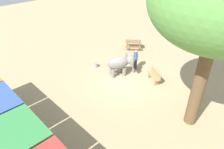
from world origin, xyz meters
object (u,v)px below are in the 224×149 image
(shade_tree_main, at_px, (221,2))
(feed_bucket, at_px, (96,65))
(elephant, at_px, (121,63))
(wooden_bench, at_px, (155,76))
(picnic_table_near, at_px, (133,43))
(person_handler, at_px, (136,58))

(shade_tree_main, height_order, feed_bucket, shade_tree_main)
(shade_tree_main, bearing_deg, elephant, -7.20)
(wooden_bench, bearing_deg, picnic_table_near, -5.77)
(person_handler, relative_size, picnic_table_near, 0.77)
(person_handler, distance_m, shade_tree_main, 8.80)
(picnic_table_near, distance_m, feed_bucket, 5.02)
(person_handler, xyz_separation_m, shade_tree_main, (-6.22, 2.38, 5.75))
(shade_tree_main, distance_m, wooden_bench, 7.62)
(elephant, distance_m, wooden_bench, 2.71)
(person_handler, xyz_separation_m, feed_bucket, (2.41, 2.23, -0.79))
(shade_tree_main, xyz_separation_m, picnic_table_near, (8.87, -5.16, -6.11))
(elephant, distance_m, picnic_table_near, 5.04)
(shade_tree_main, xyz_separation_m, wooden_bench, (3.95, -1.92, -6.22))
(person_handler, bearing_deg, wooden_bench, 86.50)
(feed_bucket, bearing_deg, wooden_bench, -159.32)
(picnic_table_near, xyz_separation_m, feed_bucket, (-0.24, 5.00, -0.43))
(person_handler, relative_size, feed_bucket, 4.50)
(elephant, relative_size, wooden_bench, 1.53)
(elephant, bearing_deg, person_handler, 22.40)
(elephant, height_order, person_handler, person_handler)
(person_handler, bearing_deg, shade_tree_main, 77.02)
(elephant, distance_m, feed_bucket, 2.50)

